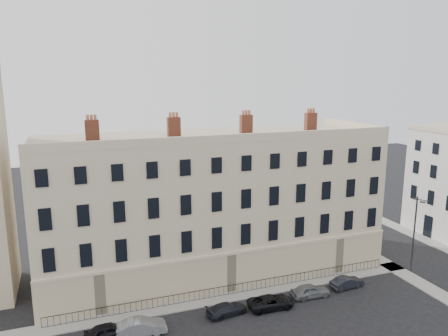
{
  "coord_description": "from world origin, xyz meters",
  "views": [
    {
      "loc": [
        -20.48,
        -31.35,
        21.06
      ],
      "look_at": [
        -5.28,
        10.0,
        11.78
      ],
      "focal_mm": 35.0,
      "sensor_mm": 36.0,
      "label": 1
    }
  ],
  "objects": [
    {
      "name": "car_b",
      "position": [
        -15.64,
        1.73,
        0.69
      ],
      "size": [
        4.26,
        1.77,
        1.37
      ],
      "primitive_type": "imported",
      "rotation": [
        0.0,
        0.0,
        1.49
      ],
      "color": "gray",
      "rests_on": "ground"
    },
    {
      "name": "car_c",
      "position": [
        -7.93,
        2.12,
        0.56
      ],
      "size": [
        4.03,
        2.15,
        1.11
      ],
      "primitive_type": "imported",
      "rotation": [
        0.0,
        0.0,
        1.73
      ],
      "color": "black",
      "rests_on": "ground"
    },
    {
      "name": "ground",
      "position": [
        0.0,
        0.0,
        0.0
      ],
      "size": [
        160.0,
        160.0,
        0.0
      ],
      "primitive_type": "plane",
      "color": "black",
      "rests_on": "ground"
    },
    {
      "name": "car_d",
      "position": [
        -3.66,
        1.8,
        0.61
      ],
      "size": [
        4.46,
        2.2,
        1.22
      ],
      "primitive_type": "imported",
      "rotation": [
        0.0,
        0.0,
        1.53
      ],
      "color": "black",
      "rests_on": "ground"
    },
    {
      "name": "car_e",
      "position": [
        0.85,
        2.37,
        0.66
      ],
      "size": [
        3.89,
        1.64,
        1.31
      ],
      "primitive_type": "imported",
      "rotation": [
        0.0,
        0.0,
        1.55
      ],
      "color": "slate",
      "rests_on": "ground"
    },
    {
      "name": "railings",
      "position": [
        -6.0,
        5.4,
        0.55
      ],
      "size": [
        35.0,
        0.04,
        0.96
      ],
      "color": "black",
      "rests_on": "ground"
    },
    {
      "name": "streetlamp",
      "position": [
        14.12,
        3.31,
        4.74
      ],
      "size": [
        0.9,
        1.73,
        8.56
      ],
      "rotation": [
        0.0,
        0.0,
        0.43
      ],
      "color": "#2C2D31",
      "rests_on": "ground"
    },
    {
      "name": "pavement_terrace",
      "position": [
        -10.0,
        5.0,
        0.06
      ],
      "size": [
        48.0,
        2.0,
        0.12
      ],
      "primitive_type": "cube",
      "color": "gray",
      "rests_on": "ground"
    },
    {
      "name": "car_f",
      "position": [
        5.32,
        2.71,
        0.59
      ],
      "size": [
        3.68,
        1.56,
        1.18
      ],
      "primitive_type": "imported",
      "rotation": [
        0.0,
        0.0,
        1.66
      ],
      "color": "black",
      "rests_on": "ground"
    },
    {
      "name": "terrace",
      "position": [
        -5.97,
        11.97,
        7.5
      ],
      "size": [
        36.22,
        12.22,
        17.0
      ],
      "color": "#C8B494",
      "rests_on": "ground"
    },
    {
      "name": "pavement_adjacent",
      "position": [
        23.0,
        10.0,
        0.06
      ],
      "size": [
        2.0,
        20.0,
        0.12
      ],
      "primitive_type": "cube",
      "color": "gray",
      "rests_on": "ground"
    },
    {
      "name": "pavement_east_return",
      "position": [
        13.0,
        8.0,
        0.06
      ],
      "size": [
        2.0,
        24.0,
        0.12
      ],
      "primitive_type": "cube",
      "color": "gray",
      "rests_on": "ground"
    },
    {
      "name": "car_a",
      "position": [
        -18.25,
        2.01,
        0.67
      ],
      "size": [
        4.04,
        1.87,
        1.34
      ],
      "primitive_type": "imported",
      "rotation": [
        0.0,
        0.0,
        1.65
      ],
      "color": "black",
      "rests_on": "ground"
    }
  ]
}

